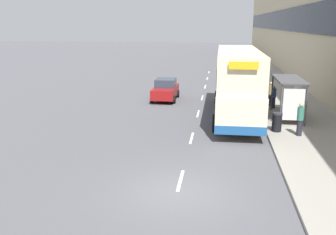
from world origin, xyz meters
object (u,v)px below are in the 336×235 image
object	(u,v)px
car_0	(165,90)
pedestrian_at_shelter	(274,97)
bus_shelter	(292,91)
car_1	(228,51)
double_decker_bus_near	(237,82)
pedestrian_1	(270,94)
pedestrian_2	(300,119)
litter_bin	(277,122)

from	to	relation	value
car_0	pedestrian_at_shelter	bearing A→B (deg)	162.63
bus_shelter	pedestrian_at_shelter	xyz separation A→B (m)	(-0.64, 3.03, -0.93)
bus_shelter	car_1	world-z (taller)	bus_shelter
double_decker_bus_near	car_1	xyz separation A→B (m)	(0.29, 46.89, -1.40)
bus_shelter	pedestrian_at_shelter	bearing A→B (deg)	101.93
pedestrian_1	pedestrian_2	size ratio (longest dim) A/B	0.98
bus_shelter	pedestrian_1	distance (m)	3.99
litter_bin	double_decker_bus_near	bearing A→B (deg)	120.78
car_1	pedestrian_2	bearing A→B (deg)	-86.81
pedestrian_2	litter_bin	distance (m)	1.31
car_0	litter_bin	xyz separation A→B (m)	(7.41, -8.45, -0.16)
car_0	pedestrian_1	bearing A→B (deg)	167.70
pedestrian_at_shelter	pedestrian_2	size ratio (longest dim) A/B	0.90
bus_shelter	car_1	size ratio (longest dim) A/B	0.91
pedestrian_1	pedestrian_at_shelter	bearing A→B (deg)	-80.48
car_1	litter_bin	size ratio (longest dim) A/B	4.38
bus_shelter	pedestrian_1	xyz separation A→B (m)	(-0.77, 3.82, -0.85)
pedestrian_at_shelter	pedestrian_2	distance (m)	6.63
car_0	pedestrian_at_shelter	xyz separation A→B (m)	(7.99, -2.50, 0.12)
pedestrian_1	litter_bin	xyz separation A→B (m)	(-0.45, -6.74, -0.35)
bus_shelter	pedestrian_2	size ratio (longest dim) A/B	2.38
car_1	pedestrian_1	distance (m)	43.70
pedestrian_at_shelter	litter_bin	distance (m)	5.99
car_1	pedestrian_1	bearing A→B (deg)	-87.07
bus_shelter	pedestrian_at_shelter	size ratio (longest dim) A/B	2.65
litter_bin	bus_shelter	bearing A→B (deg)	67.28
double_decker_bus_near	litter_bin	distance (m)	4.36
litter_bin	car_1	bearing A→B (deg)	92.02
bus_shelter	pedestrian_2	distance (m)	3.68
car_1	pedestrian_2	distance (m)	51.12
pedestrian_at_shelter	litter_bin	bearing A→B (deg)	-95.58
car_1	double_decker_bus_near	bearing A→B (deg)	-90.36
double_decker_bus_near	bus_shelter	bearing A→B (deg)	-9.71
pedestrian_1	double_decker_bus_near	bearing A→B (deg)	-127.80
pedestrian_1	pedestrian_2	world-z (taller)	pedestrian_2
double_decker_bus_near	car_0	xyz separation A→B (m)	(-5.34, 4.97, -1.46)
double_decker_bus_near	car_1	distance (m)	46.92
car_1	car_0	bearing A→B (deg)	-97.65
pedestrian_at_shelter	pedestrian_2	bearing A→B (deg)	-85.80
bus_shelter	pedestrian_1	bearing A→B (deg)	101.44
car_0	car_1	xyz separation A→B (m)	(5.63, 41.93, 0.06)
car_1	pedestrian_at_shelter	bearing A→B (deg)	-86.96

